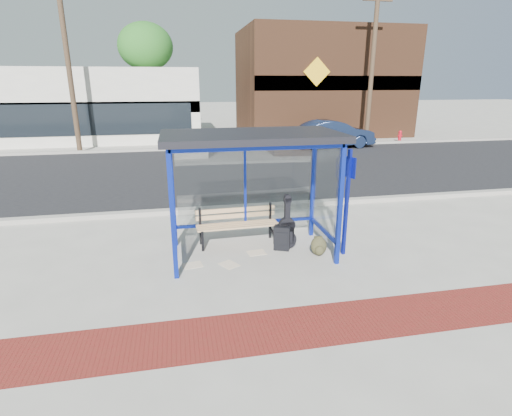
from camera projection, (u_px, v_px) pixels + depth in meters
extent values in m
plane|color=#B2ADA0|center=(252.00, 254.00, 8.05)|extent=(120.00, 120.00, 0.00)
cube|color=maroon|center=(286.00, 328.00, 5.62)|extent=(60.00, 1.00, 0.01)
cube|color=gray|center=(232.00, 208.00, 10.74)|extent=(60.00, 0.25, 0.12)
cube|color=black|center=(214.00, 170.00, 15.52)|extent=(60.00, 10.00, 0.00)
cube|color=gray|center=(204.00, 148.00, 20.27)|extent=(60.00, 0.25, 0.12)
cube|color=#B2ADA0|center=(202.00, 144.00, 22.06)|extent=(60.00, 4.00, 0.01)
cube|color=#0E229B|center=(173.00, 216.00, 6.72)|extent=(0.08, 0.08, 2.30)
cube|color=#0E229B|center=(340.00, 206.00, 7.27)|extent=(0.08, 0.08, 2.30)
cube|color=#0E229B|center=(173.00, 193.00, 8.12)|extent=(0.08, 0.08, 2.30)
cube|color=#0E229B|center=(313.00, 186.00, 8.68)|extent=(0.08, 0.08, 2.30)
cube|color=#0E229B|center=(245.00, 136.00, 8.06)|extent=(3.00, 0.08, 0.08)
cube|color=#0E229B|center=(260.00, 148.00, 6.66)|extent=(3.00, 0.08, 0.08)
cube|color=#0E229B|center=(169.00, 144.00, 7.08)|extent=(0.08, 1.50, 0.08)
cube|color=#0E229B|center=(328.00, 139.00, 7.64)|extent=(0.08, 1.50, 0.08)
cube|color=#0E229B|center=(245.00, 223.00, 8.62)|extent=(3.00, 0.08, 0.06)
cube|color=#0E229B|center=(175.00, 241.00, 7.64)|extent=(0.08, 1.50, 0.06)
cube|color=#0E229B|center=(323.00, 230.00, 8.20)|extent=(0.08, 1.50, 0.06)
cube|color=#0E229B|center=(245.00, 180.00, 8.34)|extent=(0.05, 0.05, 1.90)
cube|color=silver|center=(245.00, 182.00, 8.35)|extent=(2.84, 0.01, 1.82)
cube|color=silver|center=(172.00, 195.00, 7.37)|extent=(0.02, 1.34, 1.82)
cube|color=silver|center=(326.00, 187.00, 7.93)|extent=(0.02, 1.34, 1.82)
cube|color=black|center=(251.00, 136.00, 7.33)|extent=(3.30, 1.80, 0.12)
cube|color=silver|center=(37.00, 105.00, 22.58)|extent=(18.00, 6.00, 4.00)
cube|color=black|center=(18.00, 109.00, 19.82)|extent=(18.00, 0.10, 0.60)
cube|color=black|center=(20.00, 121.00, 19.94)|extent=(17.00, 0.04, 1.60)
cube|color=#59331E|center=(320.00, 83.00, 25.84)|extent=(10.00, 7.00, 6.40)
cube|color=black|center=(341.00, 83.00, 22.62)|extent=(10.00, 0.10, 0.80)
cube|color=yellow|center=(317.00, 72.00, 22.06)|extent=(1.56, 0.06, 1.56)
cylinder|color=#4C3826|center=(149.00, 93.00, 27.28)|extent=(0.36, 0.36, 5.00)
ellipsoid|color=#1B5D1A|center=(145.00, 46.00, 26.37)|extent=(3.60, 3.60, 3.06)
cylinder|color=#4C3826|center=(360.00, 92.00, 30.16)|extent=(0.36, 0.36, 5.00)
ellipsoid|color=#1B5D1A|center=(363.00, 50.00, 29.25)|extent=(3.60, 3.60, 3.06)
cylinder|color=#4C3826|center=(68.00, 65.00, 18.23)|extent=(0.24, 0.24, 8.00)
cylinder|color=#4C3826|center=(372.00, 67.00, 21.02)|extent=(0.24, 0.24, 8.00)
cube|color=#4C3826|center=(378.00, 0.00, 20.05)|extent=(1.60, 0.10, 0.10)
cube|color=black|center=(203.00, 241.00, 8.11)|extent=(0.05, 0.05, 0.43)
cube|color=black|center=(200.00, 226.00, 8.40)|extent=(0.05, 0.05, 0.81)
cube|color=black|center=(202.00, 238.00, 8.28)|extent=(0.06, 0.39, 0.05)
cube|color=black|center=(275.00, 235.00, 8.46)|extent=(0.05, 0.05, 0.43)
cube|color=black|center=(270.00, 220.00, 8.74)|extent=(0.05, 0.05, 0.81)
cube|color=black|center=(272.00, 232.00, 8.63)|extent=(0.06, 0.39, 0.05)
cube|color=tan|center=(239.00, 228.00, 8.25)|extent=(1.72, 0.16, 0.03)
cube|color=tan|center=(238.00, 226.00, 8.34)|extent=(1.72, 0.16, 0.03)
cube|color=tan|center=(237.00, 224.00, 8.44)|extent=(1.72, 0.16, 0.03)
cube|color=tan|center=(236.00, 223.00, 8.54)|extent=(1.72, 0.16, 0.03)
cube|color=tan|center=(236.00, 216.00, 8.53)|extent=(1.72, 0.10, 0.10)
cube|color=tan|center=(236.00, 210.00, 8.49)|extent=(1.72, 0.10, 0.10)
cylinder|color=black|center=(287.00, 239.00, 8.24)|extent=(0.40, 0.13, 0.40)
cylinder|color=black|center=(287.00, 225.00, 8.15)|extent=(0.34, 0.13, 0.33)
cube|color=black|center=(287.00, 232.00, 8.20)|extent=(0.29, 0.13, 0.48)
cube|color=black|center=(287.00, 210.00, 8.05)|extent=(0.11, 0.10, 0.48)
cube|color=black|center=(288.00, 200.00, 7.99)|extent=(0.15, 0.10, 0.10)
cube|color=black|center=(282.00, 238.00, 8.17)|extent=(0.37, 0.31, 0.50)
cylinder|color=black|center=(276.00, 248.00, 8.26)|extent=(0.11, 0.19, 0.05)
cylinder|color=black|center=(288.00, 249.00, 8.22)|extent=(0.11, 0.19, 0.05)
cube|color=black|center=(282.00, 225.00, 8.08)|extent=(0.20, 0.11, 0.04)
cube|color=black|center=(281.00, 239.00, 8.06)|extent=(0.24, 0.11, 0.27)
ellipsoid|color=#32301B|center=(319.00, 246.00, 7.95)|extent=(0.36, 0.28, 0.38)
ellipsoid|color=#32301B|center=(320.00, 251.00, 7.86)|extent=(0.20, 0.16, 0.20)
cube|color=#32301B|center=(319.00, 237.00, 7.91)|extent=(0.11, 0.06, 0.03)
cube|color=navy|center=(346.00, 204.00, 7.72)|extent=(0.08, 0.08, 2.12)
cube|color=navy|center=(351.00, 167.00, 7.52)|extent=(0.10, 0.26, 0.40)
cube|color=white|center=(192.00, 265.00, 7.53)|extent=(0.40, 0.34, 0.01)
cube|color=white|center=(229.00, 265.00, 7.56)|extent=(0.42, 0.44, 0.01)
cube|color=white|center=(256.00, 253.00, 8.08)|extent=(0.39, 0.32, 0.01)
imported|color=#16233F|center=(333.00, 134.00, 20.63)|extent=(4.38, 1.88, 1.40)
cylinder|color=red|center=(400.00, 137.00, 22.58)|extent=(0.18, 0.18, 0.53)
sphere|color=red|center=(400.00, 132.00, 22.49)|extent=(0.20, 0.20, 0.20)
cylinder|color=red|center=(400.00, 136.00, 22.56)|extent=(0.30, 0.16, 0.09)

